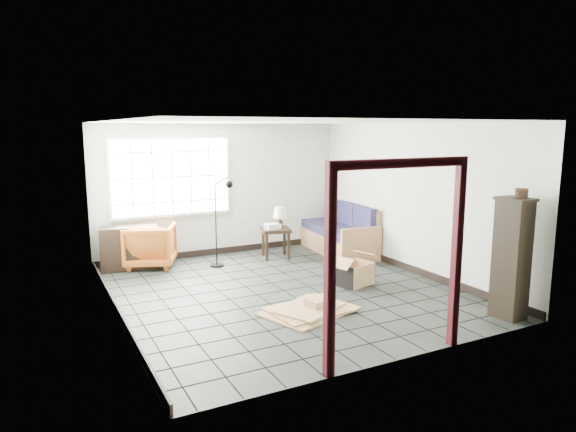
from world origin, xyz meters
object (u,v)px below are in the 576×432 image
futon_sofa (338,233)px  armchair (150,243)px  tall_shelf (511,258)px  side_table (276,233)px

futon_sofa → armchair: futon_sofa is taller
armchair → tall_shelf: bearing=150.2°
futon_sofa → armchair: 3.77m
futon_sofa → side_table: futon_sofa is taller
side_table → tall_shelf: tall_shelf is taller
armchair → tall_shelf: size_ratio=0.53×
futon_sofa → tall_shelf: 4.32m
side_table → futon_sofa: bearing=-1.3°
side_table → tall_shelf: (1.34, -4.33, 0.34)m
side_table → armchair: bearing=168.5°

